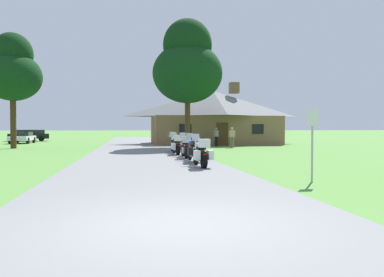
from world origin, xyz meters
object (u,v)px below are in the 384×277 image
object	(u,v)px
tree_left_near	(13,70)
parked_black_suv_far_left	(30,135)
bystander_tan_shirt_beside_signpost	(232,136)
parked_white_sedan_far_left	(22,137)
motorcycle_red_farthest_in_row	(174,143)
motorcycle_silver_nearest_to_camera	(201,153)
metal_signpost_roadside	(312,136)
tree_by_lodge_front	(187,65)
motorcycle_green_fourth_in_row	(177,145)
motorcycle_blue_second_in_row	(194,150)
bystander_gray_shirt_near_lodge	(216,136)
motorcycle_red_third_in_row	(185,147)

from	to	relation	value
tree_left_near	parked_black_suv_far_left	distance (m)	18.00
bystander_tan_shirt_beside_signpost	parked_white_sedan_far_left	distance (m)	22.83
motorcycle_red_farthest_in_row	motorcycle_silver_nearest_to_camera	bearing A→B (deg)	-89.92
metal_signpost_roadside	tree_by_lodge_front	xyz separation A→B (m)	(-0.66, 19.70, 5.37)
tree_by_lodge_front	metal_signpost_roadside	bearing A→B (deg)	-88.07
motorcycle_green_fourth_in_row	tree_left_near	distance (m)	16.07
motorcycle_blue_second_in_row	tree_by_lodge_front	xyz separation A→B (m)	(1.74, 13.13, 6.12)
motorcycle_silver_nearest_to_camera	tree_by_lodge_front	distance (m)	16.79
tree_left_near	motorcycle_green_fourth_in_row	bearing A→B (deg)	-38.95
parked_black_suv_far_left	parked_white_sedan_far_left	distance (m)	6.63
bystander_tan_shirt_beside_signpost	tree_by_lodge_front	size ratio (longest dim) A/B	0.16
bystander_gray_shirt_near_lodge	parked_black_suv_far_left	size ratio (longest dim) A/B	0.34
tree_left_near	bystander_gray_shirt_near_lodge	bearing A→B (deg)	2.27
motorcycle_green_fourth_in_row	motorcycle_red_third_in_row	bearing A→B (deg)	-88.81
motorcycle_red_farthest_in_row	metal_signpost_roadside	world-z (taller)	metal_signpost_roadside
motorcycle_blue_second_in_row	motorcycle_green_fourth_in_row	xyz separation A→B (m)	(-0.21, 4.72, 0.00)
motorcycle_red_farthest_in_row	tree_left_near	xyz separation A→B (m)	(-11.81, 7.28, 5.50)
metal_signpost_roadside	tree_left_near	size ratio (longest dim) A/B	0.24
motorcycle_red_third_in_row	motorcycle_red_farthest_in_row	xyz separation A→B (m)	(-0.06, 4.60, 0.00)
tree_left_near	parked_white_sedan_far_left	bearing A→B (deg)	101.77
motorcycle_blue_second_in_row	motorcycle_red_farthest_in_row	size ratio (longest dim) A/B	1.00
motorcycle_blue_second_in_row	bystander_tan_shirt_beside_signpost	world-z (taller)	bystander_tan_shirt_beside_signpost
motorcycle_green_fourth_in_row	parked_white_sedan_far_left	world-z (taller)	motorcycle_green_fourth_in_row
motorcycle_blue_second_in_row	metal_signpost_roadside	world-z (taller)	metal_signpost_roadside
tree_left_near	tree_by_lodge_front	world-z (taller)	tree_by_lodge_front
bystander_tan_shirt_beside_signpost	tree_by_lodge_front	xyz separation A→B (m)	(-3.61, 0.53, 5.78)
motorcycle_blue_second_in_row	motorcycle_red_farthest_in_row	xyz separation A→B (m)	(-0.13, 6.93, 0.01)
motorcycle_blue_second_in_row	motorcycle_red_third_in_row	bearing A→B (deg)	89.60
motorcycle_blue_second_in_row	motorcycle_red_farthest_in_row	world-z (taller)	same
motorcycle_blue_second_in_row	parked_white_sedan_far_left	world-z (taller)	motorcycle_blue_second_in_row
motorcycle_green_fourth_in_row	bystander_tan_shirt_beside_signpost	bearing A→B (deg)	52.72
metal_signpost_roadside	parked_white_sedan_far_left	bearing A→B (deg)	117.93
tree_by_lodge_front	motorcycle_red_third_in_row	bearing A→B (deg)	-99.50
motorcycle_silver_nearest_to_camera	tree_left_near	size ratio (longest dim) A/B	0.23
motorcycle_blue_second_in_row	motorcycle_green_fourth_in_row	size ratio (longest dim) A/B	1.00
metal_signpost_roadside	parked_black_suv_far_left	world-z (taller)	metal_signpost_roadside
motorcycle_green_fourth_in_row	motorcycle_red_farthest_in_row	size ratio (longest dim) A/B	1.00
motorcycle_silver_nearest_to_camera	tree_left_near	xyz separation A→B (m)	(-11.82, 16.60, 5.51)
bystander_tan_shirt_beside_signpost	tree_left_near	size ratio (longest dim) A/B	0.19
bystander_gray_shirt_near_lodge	metal_signpost_roadside	bearing A→B (deg)	-126.24
motorcycle_green_fourth_in_row	motorcycle_red_farthest_in_row	world-z (taller)	same
motorcycle_red_third_in_row	tree_left_near	xyz separation A→B (m)	(-11.88, 11.87, 5.50)
metal_signpost_roadside	tree_left_near	xyz separation A→B (m)	(-14.35, 20.78, 4.77)
motorcycle_silver_nearest_to_camera	bystander_gray_shirt_near_lodge	xyz separation A→B (m)	(4.67, 17.25, 0.32)
motorcycle_blue_second_in_row	metal_signpost_roadside	distance (m)	7.04
tree_left_near	bystander_tan_shirt_beside_signpost	bearing A→B (deg)	-5.29
tree_by_lodge_front	parked_black_suv_far_left	size ratio (longest dim) A/B	2.15
bystander_gray_shirt_near_lodge	bystander_tan_shirt_beside_signpost	distance (m)	2.39
tree_left_near	parked_black_suv_far_left	size ratio (longest dim) A/B	1.86
motorcycle_red_farthest_in_row	tree_by_lodge_front	bearing A→B (deg)	73.22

